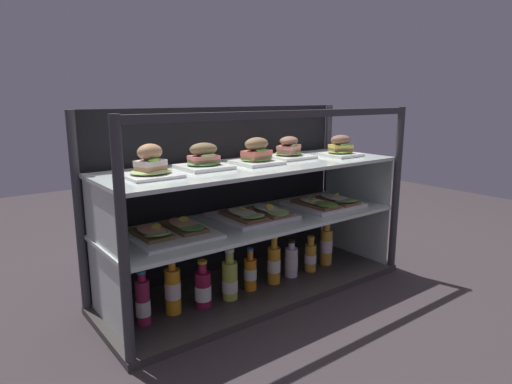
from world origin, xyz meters
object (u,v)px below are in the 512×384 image
at_px(juice_bottle_tucked_behind, 173,290).
at_px(plated_roll_sandwich_right_of_center, 151,166).
at_px(open_sandwich_tray_near_left_corner, 255,214).
at_px(juice_bottle_front_middle, 326,245).
at_px(open_sandwich_tray_center, 326,203).
at_px(juice_bottle_back_left, 143,302).
at_px(juice_bottle_near_post, 250,273).
at_px(plated_roll_sandwich_center, 204,160).
at_px(juice_bottle_back_center, 274,264).
at_px(juice_bottle_back_right, 310,257).
at_px(plated_roll_sandwich_far_right, 341,149).
at_px(juice_bottle_front_second, 230,280).
at_px(open_sandwich_tray_left_of_center, 171,231).
at_px(juice_bottle_front_left_end, 203,289).
at_px(plated_roll_sandwich_mid_right, 257,154).
at_px(plated_roll_sandwich_mid_left, 289,150).
at_px(juice_bottle_front_right_end, 291,262).

bearing_deg(juice_bottle_tucked_behind, plated_roll_sandwich_right_of_center, 168.14).
relative_size(open_sandwich_tray_near_left_corner, juice_bottle_front_middle, 1.38).
xyz_separation_m(open_sandwich_tray_center, juice_bottle_back_left, (-1.03, -0.01, -0.25)).
bearing_deg(juice_bottle_back_left, juice_bottle_near_post, 0.05).
relative_size(plated_roll_sandwich_center, open_sandwich_tray_near_left_corner, 0.59).
xyz_separation_m(juice_bottle_tucked_behind, juice_bottle_back_center, (0.53, -0.02, -0.01)).
distance_m(plated_roll_sandwich_right_of_center, juice_bottle_back_right, 1.01).
distance_m(juice_bottle_near_post, juice_bottle_back_center, 0.14).
bearing_deg(plated_roll_sandwich_center, juice_bottle_near_post, -20.48).
distance_m(plated_roll_sandwich_center, juice_bottle_tucked_behind, 0.56).
height_order(juice_bottle_back_left, juice_bottle_tucked_behind, juice_bottle_tucked_behind).
relative_size(plated_roll_sandwich_far_right, juice_bottle_tucked_behind, 0.71).
height_order(open_sandwich_tray_near_left_corner, juice_bottle_near_post, open_sandwich_tray_near_left_corner).
relative_size(juice_bottle_front_second, juice_bottle_near_post, 1.16).
bearing_deg(juice_bottle_tucked_behind, plated_roll_sandwich_center, 16.91).
bearing_deg(open_sandwich_tray_near_left_corner, juice_bottle_tucked_behind, -175.87).
distance_m(open_sandwich_tray_left_of_center, juice_bottle_front_left_end, 0.29).
bearing_deg(juice_bottle_tucked_behind, open_sandwich_tray_left_of_center, 62.57).
xyz_separation_m(plated_roll_sandwich_right_of_center, juice_bottle_front_second, (0.33, -0.05, -0.54)).
bearing_deg(juice_bottle_front_second, juice_bottle_back_center, 3.11).
distance_m(plated_roll_sandwich_mid_right, juice_bottle_front_middle, 0.69).
bearing_deg(juice_bottle_back_center, juice_bottle_tucked_behind, 177.96).
height_order(juice_bottle_back_right, juice_bottle_front_middle, juice_bottle_front_middle).
bearing_deg(juice_bottle_front_middle, open_sandwich_tray_left_of_center, 177.63).
distance_m(open_sandwich_tray_left_of_center, juice_bottle_front_middle, 0.92).
bearing_deg(juice_bottle_near_post, plated_roll_sandwich_far_right, -0.71).
distance_m(open_sandwich_tray_center, juice_bottle_back_center, 0.44).
relative_size(plated_roll_sandwich_right_of_center, juice_bottle_front_left_end, 0.95).
bearing_deg(juice_bottle_front_left_end, juice_bottle_front_second, -2.96).
height_order(juice_bottle_back_left, juice_bottle_front_middle, juice_bottle_front_middle).
bearing_deg(open_sandwich_tray_near_left_corner, juice_bottle_front_middle, -4.06).
height_order(plated_roll_sandwich_mid_left, plated_roll_sandwich_far_right, same).
bearing_deg(plated_roll_sandwich_mid_right, juice_bottle_near_post, -149.18).
bearing_deg(juice_bottle_back_center, juice_bottle_front_middle, 2.88).
distance_m(juice_bottle_front_left_end, juice_bottle_front_right_end, 0.52).
relative_size(plated_roll_sandwich_right_of_center, plated_roll_sandwich_mid_left, 0.97).
bearing_deg(juice_bottle_front_right_end, juice_bottle_back_right, -3.77).
bearing_deg(open_sandwich_tray_near_left_corner, juice_bottle_back_center, -34.01).
distance_m(open_sandwich_tray_near_left_corner, open_sandwich_tray_center, 0.44).
bearing_deg(plated_roll_sandwich_right_of_center, juice_bottle_tucked_behind, -11.86).
xyz_separation_m(plated_roll_sandwich_far_right, open_sandwich_tray_center, (-0.08, 0.01, -0.28)).
distance_m(plated_roll_sandwich_right_of_center, plated_roll_sandwich_far_right, 1.04).
relative_size(plated_roll_sandwich_center, juice_bottle_back_left, 0.89).
height_order(plated_roll_sandwich_mid_right, open_sandwich_tray_left_of_center, plated_roll_sandwich_mid_right).
xyz_separation_m(plated_roll_sandwich_center, plated_roll_sandwich_far_right, (0.77, -0.08, 0.00)).
bearing_deg(juice_bottle_back_left, juice_bottle_back_right, -0.37).
xyz_separation_m(plated_roll_sandwich_mid_left, open_sandwich_tray_left_of_center, (-0.69, -0.05, -0.28)).
distance_m(juice_bottle_tucked_behind, juice_bottle_back_center, 0.53).
relative_size(open_sandwich_tray_left_of_center, juice_bottle_front_middle, 1.38).
bearing_deg(plated_roll_sandwich_far_right, juice_bottle_front_left_end, -179.44).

